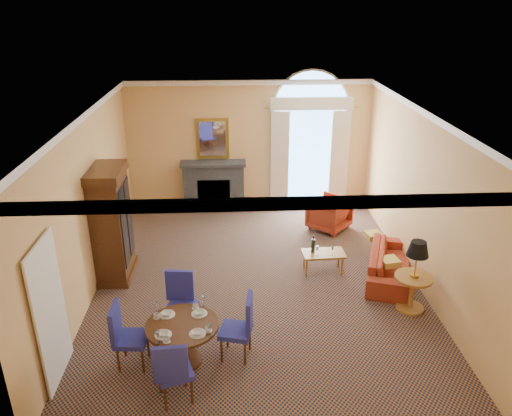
{
  "coord_description": "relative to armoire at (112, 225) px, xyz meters",
  "views": [
    {
      "loc": [
        -0.45,
        -8.21,
        5.02
      ],
      "look_at": [
        0.0,
        0.5,
        1.3
      ],
      "focal_mm": 35.0,
      "sensor_mm": 36.0,
      "label": 1
    }
  ],
  "objects": [
    {
      "name": "coffee_table",
      "position": [
        4.01,
        -0.11,
        -0.65
      ],
      "size": [
        0.84,
        0.5,
        0.77
      ],
      "rotation": [
        0.0,
        0.0,
        0.05
      ],
      "color": "#AC7533",
      "rests_on": "ground"
    },
    {
      "name": "armoire",
      "position": [
        0.0,
        0.0,
        0.0
      ],
      "size": [
        0.63,
        1.11,
        2.18
      ],
      "color": "#3A1F0D",
      "rests_on": "ground"
    },
    {
      "name": "dining_chair_north",
      "position": [
        1.41,
        -1.79,
        -0.47
      ],
      "size": [
        0.57,
        0.57,
        1.01
      ],
      "rotation": [
        0.0,
        0.0,
        2.82
      ],
      "color": "navy",
      "rests_on": "ground"
    },
    {
      "name": "room_envelope",
      "position": [
        2.69,
        0.27,
        1.46
      ],
      "size": [
        6.04,
        7.52,
        3.45
      ],
      "color": "#EAB870",
      "rests_on": "ground"
    },
    {
      "name": "armchair",
      "position": [
        4.5,
        1.84,
        -0.67
      ],
      "size": [
        1.16,
        1.15,
        0.75
      ],
      "primitive_type": "imported",
      "rotation": [
        0.0,
        0.0,
        3.97
      ],
      "color": "#9F331C",
      "rests_on": "ground"
    },
    {
      "name": "dining_chair_east",
      "position": [
        2.38,
        -2.52,
        -0.47
      ],
      "size": [
        0.55,
        0.55,
        1.01
      ],
      "rotation": [
        0.0,
        0.0,
        1.32
      ],
      "color": "navy",
      "rests_on": "ground"
    },
    {
      "name": "sofa",
      "position": [
        5.27,
        -0.37,
        -0.77
      ],
      "size": [
        1.34,
        2.06,
        0.56
      ],
      "primitive_type": "imported",
      "rotation": [
        0.0,
        0.0,
        1.23
      ],
      "color": "#9F331C",
      "rests_on": "ground"
    },
    {
      "name": "dining_chair_south",
      "position": [
        1.46,
        -3.45,
        -0.47
      ],
      "size": [
        0.57,
        0.57,
        1.01
      ],
      "rotation": [
        0.0,
        0.0,
        0.32
      ],
      "color": "navy",
      "rests_on": "ground"
    },
    {
      "name": "ground",
      "position": [
        2.72,
        -0.4,
        -1.05
      ],
      "size": [
        7.5,
        7.5,
        0.0
      ],
      "primitive_type": "plane",
      "color": "#12213B",
      "rests_on": "ground"
    },
    {
      "name": "dining_chair_west",
      "position": [
        0.68,
        -2.64,
        -0.47
      ],
      "size": [
        0.48,
        0.48,
        1.01
      ],
      "rotation": [
        0.0,
        0.0,
        -1.63
      ],
      "color": "navy",
      "rests_on": "ground"
    },
    {
      "name": "dining_table",
      "position": [
        1.51,
        -2.62,
        -0.54
      ],
      "size": [
        1.06,
        1.06,
        0.87
      ],
      "color": "#3A1F0D",
      "rests_on": "ground"
    },
    {
      "name": "side_table",
      "position": [
        5.32,
        -1.45,
        -0.24
      ],
      "size": [
        0.65,
        0.65,
        1.28
      ],
      "color": "#AC7533",
      "rests_on": "ground"
    }
  ]
}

